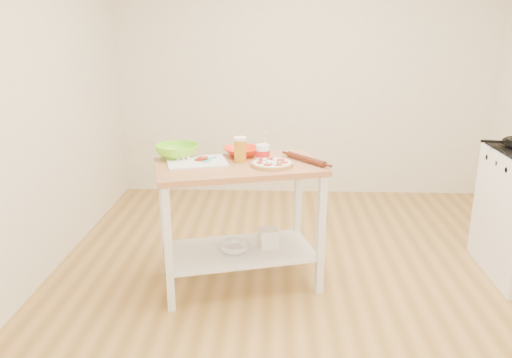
{
  "coord_description": "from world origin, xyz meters",
  "views": [
    {
      "loc": [
        -0.3,
        -3.13,
        1.81
      ],
      "look_at": [
        -0.44,
        0.16,
        0.79
      ],
      "focal_mm": 35.0,
      "sensor_mm": 36.0,
      "label": 1
    }
  ],
  "objects": [
    {
      "name": "spatula",
      "position": [
        -0.76,
        0.18,
        0.92
      ],
      "size": [
        0.09,
        0.15,
        0.01
      ],
      "rotation": [
        0.0,
        0.0,
        0.92
      ],
      "color": "#33BEAD",
      "rests_on": "cutting_board"
    },
    {
      "name": "yogurt_tub",
      "position": [
        -0.39,
        0.21,
        0.96
      ],
      "size": [
        0.1,
        0.1,
        0.21
      ],
      "color": "white",
      "rests_on": "prep_island"
    },
    {
      "name": "green_bowl",
      "position": [
        -1.01,
        0.29,
        0.95
      ],
      "size": [
        0.39,
        0.39,
        0.09
      ],
      "primitive_type": "imported",
      "rotation": [
        0.0,
        0.0,
        0.39
      ],
      "color": "#80E223",
      "rests_on": "prep_island"
    },
    {
      "name": "orange_bowl",
      "position": [
        -0.55,
        0.36,
        0.93
      ],
      "size": [
        0.35,
        0.35,
        0.06
      ],
      "primitive_type": "imported",
      "rotation": [
        0.0,
        0.0,
        0.61
      ],
      "color": "#F73412",
      "rests_on": "prep_island"
    },
    {
      "name": "shelf_bin",
      "position": [
        -0.35,
        0.21,
        0.33
      ],
      "size": [
        0.16,
        0.16,
        0.13
      ],
      "primitive_type": "cube",
      "rotation": [
        0.0,
        0.0,
        0.27
      ],
      "color": "white",
      "rests_on": "prep_island"
    },
    {
      "name": "cutting_board",
      "position": [
        -0.85,
        0.16,
        0.91
      ],
      "size": [
        0.47,
        0.4,
        0.04
      ],
      "rotation": [
        0.0,
        0.0,
        0.28
      ],
      "color": "white",
      "rests_on": "prep_island"
    },
    {
      "name": "beer_pint",
      "position": [
        -0.55,
        0.19,
        0.99
      ],
      "size": [
        0.09,
        0.09,
        0.17
      ],
      "color": "#C68416",
      "rests_on": "prep_island"
    },
    {
      "name": "pizza",
      "position": [
        -0.33,
        0.09,
        0.92
      ],
      "size": [
        0.29,
        0.29,
        0.05
      ],
      "rotation": [
        0.0,
        0.0,
        0.49
      ],
      "color": "tan",
      "rests_on": "prep_island"
    },
    {
      "name": "knife",
      "position": [
        -1.0,
        0.27,
        0.92
      ],
      "size": [
        0.27,
        0.04,
        0.01
      ],
      "rotation": [
        0.0,
        0.0,
        -0.08
      ],
      "color": "silver",
      "rests_on": "cutting_board"
    },
    {
      "name": "shelf_glass_bowl",
      "position": [
        -0.59,
        0.1,
        0.29
      ],
      "size": [
        0.27,
        0.27,
        0.07
      ],
      "primitive_type": "imported",
      "rotation": [
        0.0,
        0.0,
        0.35
      ],
      "color": "silver",
      "rests_on": "prep_island"
    },
    {
      "name": "rolling_pin",
      "position": [
        -0.09,
        0.2,
        0.92
      ],
      "size": [
        0.27,
        0.3,
        0.04
      ],
      "primitive_type": "cylinder",
      "rotation": [
        1.57,
        0.0,
        0.71
      ],
      "color": "#5B2615",
      "rests_on": "prep_island"
    },
    {
      "name": "room_shell",
      "position": [
        0.0,
        0.0,
        1.35
      ],
      "size": [
        4.04,
        4.54,
        2.74
      ],
      "color": "#B58742",
      "rests_on": "ground"
    },
    {
      "name": "prep_island",
      "position": [
        -0.55,
        0.13,
        0.65
      ],
      "size": [
        1.24,
        0.89,
        0.9
      ],
      "rotation": [
        0.0,
        0.0,
        0.27
      ],
      "color": "#B87A4B",
      "rests_on": "ground"
    }
  ]
}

